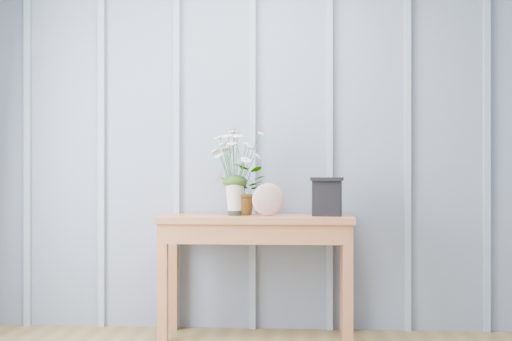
# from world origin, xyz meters

# --- Properties ---
(sideboard) EXTENTS (1.20, 0.45, 0.75)m
(sideboard) POSITION_xyz_m (-0.21, 1.99, 0.64)
(sideboard) COLOR #A9613A
(sideboard) RESTS_ON ground
(daisy_vase) EXTENTS (0.39, 0.29, 0.55)m
(daisy_vase) POSITION_xyz_m (-0.34, 1.99, 1.09)
(daisy_vase) COLOR black
(daisy_vase) RESTS_ON sideboard
(spider_plant) EXTENTS (0.30, 0.26, 0.31)m
(spider_plant) POSITION_xyz_m (-0.29, 2.06, 0.90)
(spider_plant) COLOR #1E3D11
(spider_plant) RESTS_ON sideboard
(felt_disc_vessel) EXTENTS (0.21, 0.11, 0.20)m
(felt_disc_vessel) POSITION_xyz_m (-0.13, 1.94, 0.85)
(felt_disc_vessel) COLOR #884D56
(felt_disc_vessel) RESTS_ON sideboard
(carved_box) EXTENTS (0.21, 0.17, 0.24)m
(carved_box) POSITION_xyz_m (0.23, 1.98, 0.87)
(carved_box) COLOR black
(carved_box) RESTS_ON sideboard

